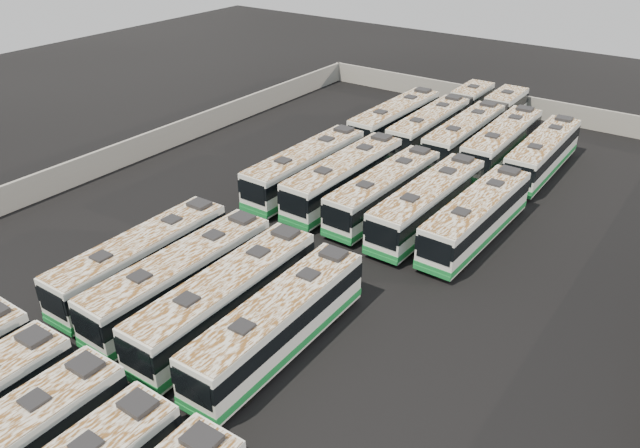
{
  "coord_description": "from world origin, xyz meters",
  "views": [
    {
      "loc": [
        20.95,
        -28.05,
        21.72
      ],
      "look_at": [
        -0.48,
        1.85,
        1.6
      ],
      "focal_mm": 35.0,
      "sensor_mm": 36.0,
      "label": 1
    }
  ],
  "objects_px": {
    "bus_back_center": "(479,126)",
    "bus_midfront_far_left": "(142,258)",
    "bus_midfront_left": "(182,277)",
    "bus_midback_left": "(344,177)",
    "bus_back_left": "(444,118)",
    "bus_midback_center": "(384,191)",
    "bus_midfront_right": "(278,323)",
    "bus_midback_far_left": "(306,168)",
    "bus_back_right": "(502,143)",
    "bus_midfront_center": "(227,298)",
    "bus_midback_far_right": "(476,217)",
    "bus_back_far_left": "(395,120)",
    "bus_midback_right": "(428,204)",
    "bus_back_far_right": "(543,154)"
  },
  "relations": [
    {
      "from": "bus_back_center",
      "to": "bus_midfront_far_left",
      "type": "bearing_deg",
      "value": -102.62
    },
    {
      "from": "bus_midfront_left",
      "to": "bus_midback_left",
      "type": "xyz_separation_m",
      "value": [
        -0.04,
        16.97,
        0.04
      ]
    },
    {
      "from": "bus_back_left",
      "to": "bus_midback_left",
      "type": "bearing_deg",
      "value": -90.89
    },
    {
      "from": "bus_midfront_left",
      "to": "bus_midback_center",
      "type": "bearing_deg",
      "value": 78.76
    },
    {
      "from": "bus_midfront_right",
      "to": "bus_midback_far_left",
      "type": "distance_m",
      "value": 19.93
    },
    {
      "from": "bus_midback_far_left",
      "to": "bus_back_right",
      "type": "height_order",
      "value": "bus_back_right"
    },
    {
      "from": "bus_midfront_center",
      "to": "bus_back_right",
      "type": "distance_m",
      "value": 31.23
    },
    {
      "from": "bus_midback_far_right",
      "to": "bus_back_center",
      "type": "xyz_separation_m",
      "value": [
        -7.16,
        17.28,
        0.0
      ]
    },
    {
      "from": "bus_midback_far_left",
      "to": "bus_back_left",
      "type": "distance_m",
      "value": 17.97
    },
    {
      "from": "bus_midfront_left",
      "to": "bus_midback_center",
      "type": "distance_m",
      "value": 17.24
    },
    {
      "from": "bus_midfront_center",
      "to": "bus_midfront_right",
      "type": "bearing_deg",
      "value": -1.17
    },
    {
      "from": "bus_midfront_right",
      "to": "bus_midfront_far_left",
      "type": "bearing_deg",
      "value": 178.04
    },
    {
      "from": "bus_midback_center",
      "to": "bus_back_far_left",
      "type": "xyz_separation_m",
      "value": [
        -7.05,
        14.02,
        0.08
      ]
    },
    {
      "from": "bus_midfront_right",
      "to": "bus_back_right",
      "type": "distance_m",
      "value": 31.04
    },
    {
      "from": "bus_midfront_center",
      "to": "bus_midback_far_left",
      "type": "height_order",
      "value": "bus_midback_far_left"
    },
    {
      "from": "bus_midback_right",
      "to": "bus_back_far_right",
      "type": "relative_size",
      "value": 1.02
    },
    {
      "from": "bus_back_center",
      "to": "bus_midfront_right",
      "type": "bearing_deg",
      "value": -84.8
    },
    {
      "from": "bus_back_left",
      "to": "bus_back_right",
      "type": "bearing_deg",
      "value": -25.96
    },
    {
      "from": "bus_midfront_left",
      "to": "bus_back_right",
      "type": "relative_size",
      "value": 0.98
    },
    {
      "from": "bus_midfront_far_left",
      "to": "bus_back_left",
      "type": "distance_m",
      "value": 34.45
    },
    {
      "from": "bus_midfront_far_left",
      "to": "bus_back_center",
      "type": "distance_m",
      "value": 34.86
    },
    {
      "from": "bus_midback_center",
      "to": "bus_back_far_right",
      "type": "xyz_separation_m",
      "value": [
        7.17,
        13.98,
        0.03
      ]
    },
    {
      "from": "bus_midfront_left",
      "to": "bus_midback_right",
      "type": "distance_m",
      "value": 18.22
    },
    {
      "from": "bus_midfront_right",
      "to": "bus_midback_left",
      "type": "bearing_deg",
      "value": 111.67
    },
    {
      "from": "bus_midfront_far_left",
      "to": "bus_midback_far_right",
      "type": "bearing_deg",
      "value": 48.74
    },
    {
      "from": "bus_midfront_far_left",
      "to": "bus_midfront_left",
      "type": "bearing_deg",
      "value": -2.28
    },
    {
      "from": "bus_midback_far_left",
      "to": "bus_midfront_right",
      "type": "bearing_deg",
      "value": -56.92
    },
    {
      "from": "bus_midback_left",
      "to": "bus_back_center",
      "type": "bearing_deg",
      "value": 78.41
    },
    {
      "from": "bus_midfront_center",
      "to": "bus_midback_far_left",
      "type": "relative_size",
      "value": 1.0
    },
    {
      "from": "bus_midfront_center",
      "to": "bus_midback_center",
      "type": "distance_m",
      "value": 16.89
    },
    {
      "from": "bus_back_right",
      "to": "bus_back_center",
      "type": "bearing_deg",
      "value": 136.26
    },
    {
      "from": "bus_midback_center",
      "to": "bus_back_left",
      "type": "xyz_separation_m",
      "value": [
        -3.58,
        17.49,
        0.0
      ]
    },
    {
      "from": "bus_midback_far_left",
      "to": "bus_back_far_right",
      "type": "bearing_deg",
      "value": 44.95
    },
    {
      "from": "bus_midback_center",
      "to": "bus_back_far_left",
      "type": "height_order",
      "value": "bus_back_far_left"
    },
    {
      "from": "bus_midfront_center",
      "to": "bus_back_left",
      "type": "bearing_deg",
      "value": 94.87
    },
    {
      "from": "bus_midback_far_right",
      "to": "bus_midback_left",
      "type": "bearing_deg",
      "value": -179.0
    },
    {
      "from": "bus_midfront_center",
      "to": "bus_midback_right",
      "type": "bearing_deg",
      "value": 76.62
    },
    {
      "from": "bus_midback_left",
      "to": "bus_midback_right",
      "type": "distance_m",
      "value": 7.26
    },
    {
      "from": "bus_back_far_right",
      "to": "bus_back_far_left",
      "type": "bearing_deg",
      "value": 179.13
    },
    {
      "from": "bus_midback_right",
      "to": "bus_midback_left",
      "type": "bearing_deg",
      "value": 179.03
    },
    {
      "from": "bus_midback_right",
      "to": "bus_back_far_right",
      "type": "bearing_deg",
      "value": 76.91
    },
    {
      "from": "bus_back_center",
      "to": "bus_midback_left",
      "type": "bearing_deg",
      "value": -102.73
    },
    {
      "from": "bus_midback_far_left",
      "to": "bus_midfront_left",
      "type": "bearing_deg",
      "value": -77.51
    },
    {
      "from": "bus_midback_center",
      "to": "bus_back_right",
      "type": "relative_size",
      "value": 0.95
    },
    {
      "from": "bus_midfront_far_left",
      "to": "bus_back_left",
      "type": "height_order",
      "value": "bus_back_left"
    },
    {
      "from": "bus_midfront_center",
      "to": "bus_midfront_right",
      "type": "relative_size",
      "value": 1.03
    },
    {
      "from": "bus_midback_right",
      "to": "bus_back_far_left",
      "type": "xyz_separation_m",
      "value": [
        -10.69,
        14.15,
        0.01
      ]
    },
    {
      "from": "bus_midback_far_right",
      "to": "bus_midback_right",
      "type": "bearing_deg",
      "value": -175.67
    },
    {
      "from": "bus_midback_far_left",
      "to": "bus_midback_left",
      "type": "bearing_deg",
      "value": 4.0
    },
    {
      "from": "bus_back_right",
      "to": "bus_back_far_left",
      "type": "bearing_deg",
      "value": 179.46
    }
  ]
}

